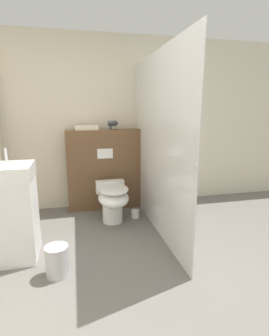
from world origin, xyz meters
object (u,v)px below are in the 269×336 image
(toilet, at_px, (113,199))
(waste_bin, at_px, (57,261))
(sink_vanity, at_px, (9,213))
(hair_drier, at_px, (113,124))

(toilet, height_order, waste_bin, toilet)
(toilet, xyz_separation_m, sink_vanity, (-1.10, -0.59, 0.16))
(sink_vanity, xyz_separation_m, hair_drier, (1.20, 1.14, 0.78))
(sink_vanity, bearing_deg, hair_drier, 43.43)
(hair_drier, distance_m, waste_bin, 2.05)
(toilet, xyz_separation_m, hair_drier, (0.10, 0.55, 0.94))
(hair_drier, height_order, waste_bin, hair_drier)
(hair_drier, bearing_deg, toilet, -100.38)
(waste_bin, bearing_deg, toilet, 56.81)
(toilet, distance_m, waste_bin, 1.20)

